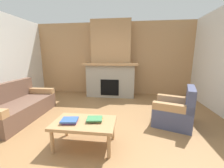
% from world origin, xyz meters
% --- Properties ---
extents(ground, '(9.00, 9.00, 0.00)m').
position_xyz_m(ground, '(0.00, 0.00, 0.00)').
color(ground, olive).
extents(wall_back_wood_panel, '(6.00, 0.12, 2.70)m').
position_xyz_m(wall_back_wood_panel, '(0.00, 3.00, 1.35)').
color(wall_back_wood_panel, tan).
rests_on(wall_back_wood_panel, ground).
extents(fireplace, '(1.90, 0.82, 2.70)m').
position_xyz_m(fireplace, '(0.00, 2.62, 1.16)').
color(fireplace, gray).
rests_on(fireplace, ground).
extents(couch, '(0.90, 1.83, 0.85)m').
position_xyz_m(couch, '(-1.94, 0.33, 0.29)').
color(couch, brown).
rests_on(couch, ground).
extents(armchair, '(0.97, 0.97, 0.85)m').
position_xyz_m(armchair, '(1.69, 0.50, 0.29)').
color(armchair, '#474C6B').
rests_on(armchair, ground).
extents(coffee_table, '(1.00, 0.60, 0.43)m').
position_xyz_m(coffee_table, '(-0.02, -0.48, 0.38)').
color(coffee_table, tan).
rests_on(coffee_table, ground).
extents(book_stack_near_edge, '(0.28, 0.25, 0.05)m').
position_xyz_m(book_stack_near_edge, '(-0.24, -0.53, 0.46)').
color(book_stack_near_edge, '#7A3D84').
rests_on(book_stack_near_edge, coffee_table).
extents(book_stack_center, '(0.28, 0.24, 0.05)m').
position_xyz_m(book_stack_center, '(0.14, -0.42, 0.46)').
color(book_stack_center, gold).
rests_on(book_stack_center, coffee_table).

